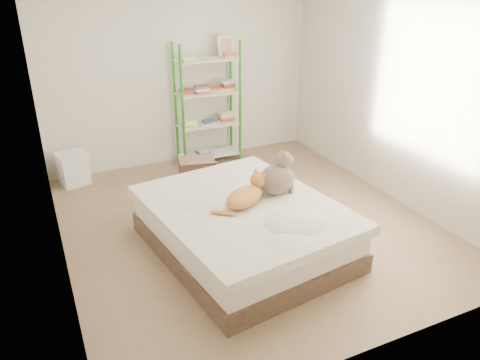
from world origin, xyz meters
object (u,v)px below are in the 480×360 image
orange_cat (244,195)px  grey_cat (277,173)px  shelf_unit (208,102)px  white_bin (73,168)px  bed (244,227)px  cardboard_box (197,171)px

orange_cat → grey_cat: 0.43m
orange_cat → shelf_unit: (0.57, 2.38, 0.25)m
grey_cat → white_bin: bearing=36.8°
orange_cat → shelf_unit: bearing=48.2°
bed → cardboard_box: bearing=77.4°
white_bin → bed: bearing=-60.4°
bed → cardboard_box: bed is taller
grey_cat → white_bin: grey_cat is taller
orange_cat → cardboard_box: size_ratio=1.04×
orange_cat → bed: bearing=49.4°
bed → grey_cat: 0.62m
grey_cat → shelf_unit: (0.17, 2.29, 0.14)m
bed → orange_cat: (-0.00, -0.02, 0.36)m
orange_cat → shelf_unit: shelf_unit is taller
bed → white_bin: (-1.33, 2.33, -0.04)m
shelf_unit → cardboard_box: size_ratio=3.34×
shelf_unit → bed: bearing=-103.5°
grey_cat → white_bin: 2.89m
bed → orange_cat: orange_cat is taller
shelf_unit → white_bin: size_ratio=4.04×
white_bin → shelf_unit: bearing=0.9°
shelf_unit → cardboard_box: 1.06m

